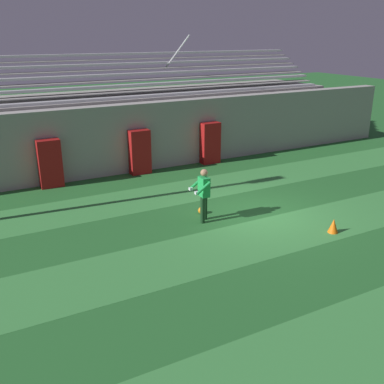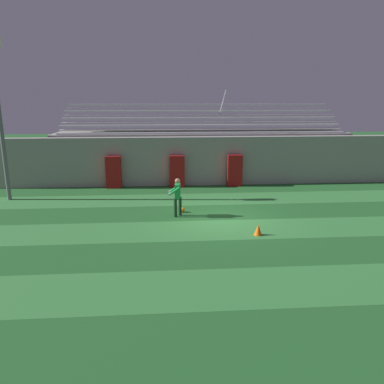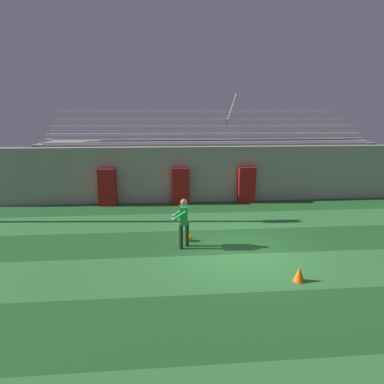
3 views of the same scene
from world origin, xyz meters
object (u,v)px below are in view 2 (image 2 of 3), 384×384
Objects in this scene: padding_pillar_gate_left at (177,171)px; padding_pillar_gate_right at (235,170)px; traffic_cone at (258,230)px; goalkeeper at (177,195)px; padding_pillar_far_left at (114,172)px; soccer_ball at (182,210)px.

padding_pillar_gate_left is 3.33m from padding_pillar_gate_right.
goalkeeper is at bearing 139.13° from traffic_cone.
padding_pillar_far_left is at bearing 127.98° from traffic_cone.
padding_pillar_far_left is at bearing 121.42° from goalkeeper.
padding_pillar_gate_left is 1.00× the size of padding_pillar_far_left.
traffic_cone is (2.91, -2.52, -0.74)m from goalkeeper.
padding_pillar_far_left is 4.30× the size of traffic_cone.
padding_pillar_gate_left reaches higher than soccer_ball.
padding_pillar_far_left is (-6.91, 0.00, 0.00)m from padding_pillar_gate_right.
padding_pillar_far_left reaches higher than soccer_ball.
padding_pillar_gate_left is at bearing 88.10° from goalkeeper.
padding_pillar_far_left is 8.22× the size of soccer_ball.
goalkeeper reaches higher than traffic_cone.
padding_pillar_gate_left is 5.56m from goalkeeper.
padding_pillar_gate_left is 4.30× the size of traffic_cone.
padding_pillar_gate_left is 8.22× the size of soccer_ball.
padding_pillar_gate_left is 8.56m from traffic_cone.
padding_pillar_gate_right is 6.58m from goalkeeper.
traffic_cone is (2.67, -3.07, 0.10)m from soccer_ball.
padding_pillar_gate_left reaches higher than goalkeeper.
padding_pillar_gate_right is 6.04m from soccer_ball.
traffic_cone reaches higher than soccer_ball.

